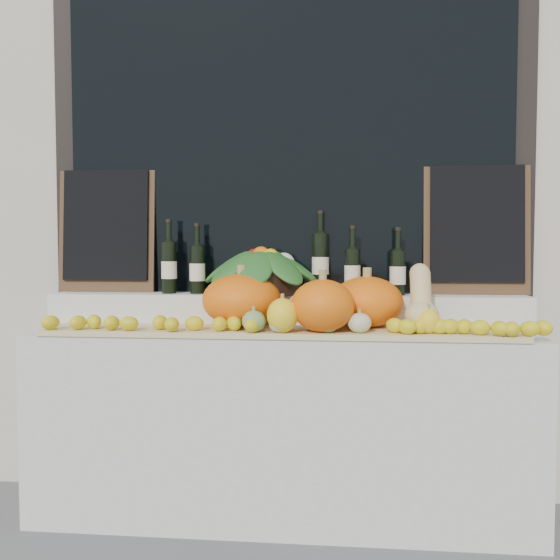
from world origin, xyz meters
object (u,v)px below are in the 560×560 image
(pumpkin_right, at_px, (367,302))
(produce_bowl, at_px, (261,270))
(butternut_squash, at_px, (421,303))
(wine_bottle_tall, at_px, (320,263))
(pumpkin_left, at_px, (242,300))

(pumpkin_right, distance_m, produce_bowl, 0.55)
(pumpkin_right, relative_size, butternut_squash, 1.12)
(pumpkin_right, xyz_separation_m, butternut_squash, (0.23, -0.10, 0.01))
(produce_bowl, height_order, wine_bottle_tall, wine_bottle_tall)
(wine_bottle_tall, bearing_deg, pumpkin_left, -143.52)
(pumpkin_left, height_order, produce_bowl, produce_bowl)
(pumpkin_left, bearing_deg, wine_bottle_tall, 36.48)
(pumpkin_right, height_order, wine_bottle_tall, wine_bottle_tall)
(butternut_squash, height_order, wine_bottle_tall, wine_bottle_tall)
(pumpkin_left, relative_size, produce_bowl, 0.61)
(produce_bowl, relative_size, wine_bottle_tall, 1.47)
(butternut_squash, bearing_deg, produce_bowl, 160.28)
(produce_bowl, distance_m, wine_bottle_tall, 0.30)
(butternut_squash, xyz_separation_m, wine_bottle_tall, (-0.45, 0.34, 0.16))
(pumpkin_left, xyz_separation_m, wine_bottle_tall, (0.35, 0.26, 0.17))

